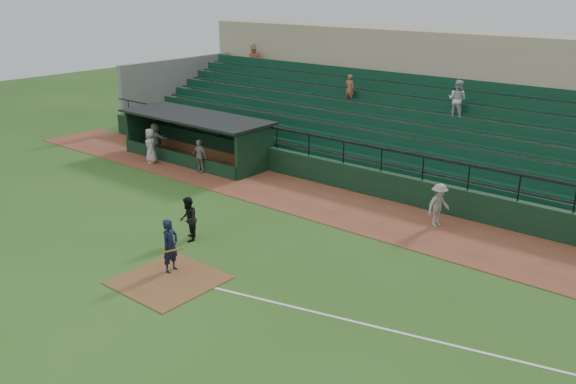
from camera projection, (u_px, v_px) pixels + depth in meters
The scene contains 12 objects.
ground at pixel (192, 270), 20.11m from camera, with size 90.00×90.00×0.00m, color #2B541B.
warning_track at pixel (332, 205), 25.94m from camera, with size 40.00×4.00×0.03m, color brown.
home_plate_dirt at pixel (169, 280), 19.38m from camera, with size 3.00×3.00×0.03m, color brown.
foul_line at pixel (428, 339), 16.18m from camera, with size 18.00×0.09×0.01m, color white.
stadium_structure at pixel (428, 120), 31.36m from camera, with size 38.00×13.08×6.40m.
dugout at pixel (202, 134), 32.50m from camera, with size 8.90×3.20×2.42m.
batter_at_plate at pixel (170, 246), 19.70m from camera, with size 1.07×0.73×1.83m.
umpire at pixel (188, 219), 22.15m from camera, with size 0.81×0.63×1.68m, color black.
runner at pixel (439, 205), 23.38m from camera, with size 1.11×0.64×1.73m, color gray.
dugout_player_a at pixel (200, 156), 30.07m from camera, with size 0.98×0.41×1.68m, color gray.
dugout_player_b at pixel (151, 146), 31.65m from camera, with size 0.90×0.58×1.83m, color #A9A49E.
dugout_player_c at pixel (156, 138), 33.40m from camera, with size 1.61×0.51×1.74m, color gray.
Camera 1 is at (14.00, -11.99, 9.03)m, focal length 37.78 mm.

